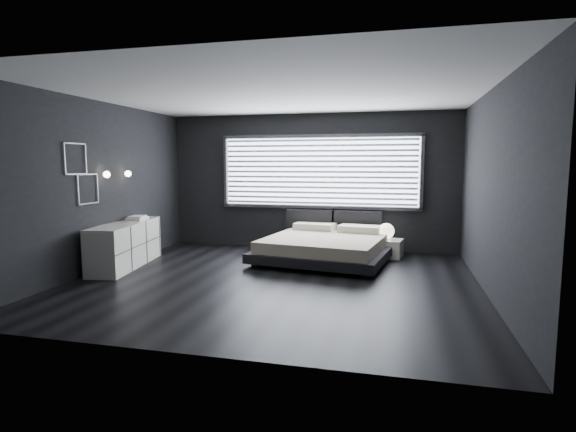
# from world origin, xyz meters

# --- Properties ---
(room) EXTENTS (6.04, 6.00, 2.80)m
(room) POSITION_xyz_m (0.00, 0.00, 1.40)
(room) COLOR black
(room) RESTS_ON ground
(window) EXTENTS (4.14, 0.09, 1.52)m
(window) POSITION_xyz_m (0.20, 2.70, 1.61)
(window) COLOR white
(window) RESTS_ON ground
(headboard) EXTENTS (1.96, 0.16, 0.52)m
(headboard) POSITION_xyz_m (0.52, 2.64, 0.57)
(headboard) COLOR black
(headboard) RESTS_ON ground
(sconce_near) EXTENTS (0.18, 0.11, 0.11)m
(sconce_near) POSITION_xyz_m (-2.88, 0.05, 1.60)
(sconce_near) COLOR silver
(sconce_near) RESTS_ON ground
(sconce_far) EXTENTS (0.18, 0.11, 0.11)m
(sconce_far) POSITION_xyz_m (-2.88, 0.65, 1.60)
(sconce_far) COLOR silver
(sconce_far) RESTS_ON ground
(wall_art_upper) EXTENTS (0.01, 0.48, 0.48)m
(wall_art_upper) POSITION_xyz_m (-2.98, -0.55, 1.85)
(wall_art_upper) COLOR #47474C
(wall_art_upper) RESTS_ON ground
(wall_art_lower) EXTENTS (0.01, 0.48, 0.48)m
(wall_art_lower) POSITION_xyz_m (-2.98, -0.30, 1.38)
(wall_art_lower) COLOR #47474C
(wall_art_lower) RESTS_ON ground
(bed) EXTENTS (2.54, 2.45, 0.58)m
(bed) POSITION_xyz_m (0.52, 1.59, 0.27)
(bed) COLOR black
(bed) RESTS_ON ground
(nightstand) EXTENTS (0.66, 0.58, 0.34)m
(nightstand) POSITION_xyz_m (1.60, 2.22, 0.17)
(nightstand) COLOR silver
(nightstand) RESTS_ON ground
(orb_lamp) EXTENTS (0.30, 0.30, 0.30)m
(orb_lamp) POSITION_xyz_m (1.60, 2.26, 0.49)
(orb_lamp) COLOR white
(orb_lamp) RESTS_ON nightstand
(dresser) EXTENTS (0.83, 1.97, 0.76)m
(dresser) POSITION_xyz_m (-2.78, 0.34, 0.38)
(dresser) COLOR silver
(dresser) RESTS_ON ground
(book_stack) EXTENTS (0.30, 0.39, 0.07)m
(book_stack) POSITION_xyz_m (-2.79, 0.75, 0.80)
(book_stack) COLOR silver
(book_stack) RESTS_ON dresser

